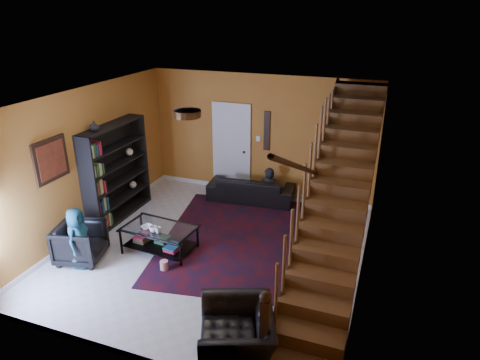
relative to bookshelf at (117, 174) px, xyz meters
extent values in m
plane|color=beige|center=(2.40, -0.60, -0.96)|extent=(5.50, 5.50, 0.00)
plane|color=#BF802A|center=(2.40, 2.15, 0.44)|extent=(5.20, 0.00, 5.20)
plane|color=#BF802A|center=(2.40, -3.35, 0.44)|extent=(5.20, 0.00, 5.20)
plane|color=#BF802A|center=(-0.20, -0.60, 0.44)|extent=(0.00, 5.50, 5.50)
plane|color=#BF802A|center=(5.00, -0.60, 0.44)|extent=(0.00, 5.50, 5.50)
plane|color=white|center=(2.40, -0.60, 1.84)|extent=(5.50, 5.50, 0.00)
cube|color=silver|center=(2.40, 2.14, -0.91)|extent=(5.20, 0.02, 0.10)
cube|color=silver|center=(-0.19, -0.60, -0.91)|extent=(0.02, 5.50, 0.10)
cube|color=#BF802A|center=(4.53, -0.60, 0.36)|extent=(0.95, 4.92, 2.83)
cube|color=black|center=(4.07, -0.60, 0.44)|extent=(0.04, 5.02, 3.02)
cylinder|color=black|center=(4.10, -0.60, 0.89)|extent=(0.07, 4.20, 2.44)
cube|color=black|center=(4.10, -3.00, -0.41)|extent=(0.10, 0.10, 1.10)
cube|color=black|center=(0.00, 0.00, 0.04)|extent=(0.35, 1.80, 2.00)
cube|color=black|center=(0.00, 0.00, -0.56)|extent=(0.35, 1.72, 0.03)
cube|color=black|center=(0.00, 0.00, 0.20)|extent=(0.35, 1.72, 0.03)
cube|color=silver|center=(1.70, 2.12, 0.06)|extent=(0.82, 0.05, 2.05)
cube|color=maroon|center=(-0.17, -1.50, 0.79)|extent=(0.04, 0.74, 0.74)
cube|color=black|center=(2.55, 2.13, 0.59)|extent=(0.14, 0.03, 0.90)
cylinder|color=#3F2814|center=(2.40, -1.40, 1.78)|extent=(0.40, 0.40, 0.10)
cube|color=#3F0B11|center=(2.92, -0.03, -0.96)|extent=(3.79, 4.17, 0.02)
imported|color=black|center=(2.34, 1.70, -0.68)|extent=(1.99, 0.91, 0.56)
imported|color=black|center=(0.35, -1.69, -0.62)|extent=(0.92, 0.90, 0.69)
imported|color=black|center=(3.70, -2.85, -0.62)|extent=(1.25, 1.32, 0.68)
imported|color=black|center=(2.75, 1.75, -0.78)|extent=(0.50, 0.36, 1.28)
imported|color=black|center=(3.90, 1.75, -0.82)|extent=(0.64, 0.53, 1.19)
imported|color=#174757|center=(0.45, -1.84, -0.42)|extent=(0.44, 0.59, 1.08)
cube|color=black|center=(0.89, -1.28, -0.73)|extent=(0.03, 0.03, 0.47)
cube|color=black|center=(2.09, -1.28, -0.73)|extent=(0.03, 0.03, 0.47)
cube|color=black|center=(0.89, -0.61, -0.73)|extent=(0.03, 0.03, 0.47)
cube|color=black|center=(2.09, -0.61, -0.73)|extent=(0.03, 0.03, 0.47)
cube|color=black|center=(1.49, -0.94, -0.84)|extent=(1.25, 0.77, 0.02)
cube|color=silver|center=(1.49, -0.94, -0.49)|extent=(1.31, 0.84, 0.02)
imported|color=#999999|center=(1.48, -1.12, -0.43)|extent=(0.15, 0.15, 0.11)
imported|color=#999999|center=(1.57, -1.11, -0.43)|extent=(0.12, 0.12, 0.10)
imported|color=#999999|center=(1.31, -1.05, -0.46)|extent=(0.25, 0.25, 0.05)
imported|color=#999999|center=(0.00, -0.50, 1.13)|extent=(0.18, 0.18, 0.19)
cylinder|color=red|center=(1.87, -1.47, -0.86)|extent=(0.17, 0.17, 0.16)
camera|label=1|loc=(5.19, -6.78, 3.24)|focal=32.00mm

